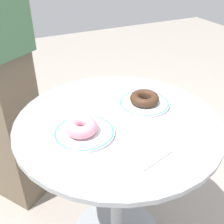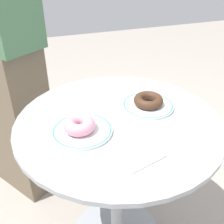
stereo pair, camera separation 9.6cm
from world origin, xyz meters
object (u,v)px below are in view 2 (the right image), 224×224
object	(u,v)px
plate_left	(82,131)
donut_chocolate	(148,100)
donut_pink_frosted	(79,125)
plate_right	(148,105)
paper_napkin	(136,151)
person_figure	(0,49)
cafe_table	(118,170)

from	to	relation	value
plate_left	donut_chocolate	bearing A→B (deg)	15.68
donut_chocolate	donut_pink_frosted	bearing A→B (deg)	-164.75
plate_right	paper_napkin	size ratio (longest dim) A/B	1.44
person_figure	donut_pink_frosted	bearing A→B (deg)	-68.42
cafe_table	plate_right	distance (m)	0.30
plate_right	person_figure	distance (m)	0.75
cafe_table	paper_napkin	xyz separation A→B (m)	(-0.01, -0.19, 0.25)
plate_left	donut_pink_frosted	world-z (taller)	donut_pink_frosted
donut_pink_frosted	paper_napkin	distance (m)	0.21
plate_left	cafe_table	bearing A→B (deg)	12.15
paper_napkin	cafe_table	bearing A→B (deg)	86.91
person_figure	plate_left	bearing A→B (deg)	-67.66
plate_left	donut_pink_frosted	bearing A→B (deg)	-178.84
cafe_table	donut_chocolate	world-z (taller)	donut_chocolate
donut_chocolate	paper_napkin	distance (m)	0.28
cafe_table	donut_chocolate	bearing A→B (deg)	19.09
plate_right	donut_chocolate	xyz separation A→B (m)	(0.00, 0.00, 0.02)
plate_left	paper_napkin	bearing A→B (deg)	-49.61
plate_right	person_figure	world-z (taller)	person_figure
paper_napkin	person_figure	distance (m)	0.85
cafe_table	person_figure	size ratio (longest dim) A/B	0.44
plate_right	cafe_table	bearing A→B (deg)	-160.91
cafe_table	person_figure	xyz separation A→B (m)	(-0.39, 0.57, 0.37)
plate_left	donut_chocolate	xyz separation A→B (m)	(0.28, 0.08, 0.02)
cafe_table	paper_napkin	bearing A→B (deg)	-93.09
person_figure	plate_right	bearing A→B (deg)	-44.28
plate_right	person_figure	bearing A→B (deg)	135.72
donut_chocolate	person_figure	xyz separation A→B (m)	(-0.53, 0.52, 0.09)
plate_left	donut_chocolate	distance (m)	0.30
donut_pink_frosted	paper_napkin	size ratio (longest dim) A/B	0.79
donut_pink_frosted	donut_chocolate	bearing A→B (deg)	15.25
plate_left	person_figure	size ratio (longest dim) A/B	0.12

